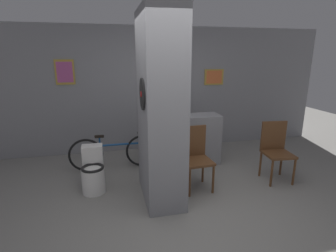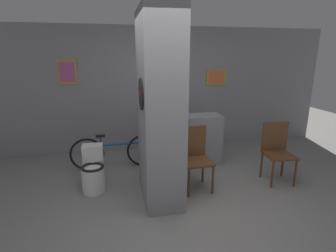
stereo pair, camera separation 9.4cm
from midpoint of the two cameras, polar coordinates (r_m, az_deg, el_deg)
The scene contains 10 objects.
ground_plane at distance 3.63m, azimuth 1.52°, elevation -18.66°, with size 14.00×14.00×0.00m, color gray.
wall_back at distance 5.64m, azimuth -5.14°, elevation 7.84°, with size 8.00×0.09×2.60m.
pillar_center at distance 3.58m, azimuth -2.44°, elevation 3.59°, with size 0.55×1.07×2.60m.
counter_shelf at distance 4.95m, azimuth 3.22°, elevation -3.06°, with size 1.30×0.44×0.94m.
toilet at distance 4.21m, azimuth -16.59°, elevation -9.69°, with size 0.35×0.51×0.67m.
chair_near_pillar at distance 4.07m, azimuth 5.26°, elevation -6.29°, with size 0.46×0.46×0.97m.
chair_by_doorway at distance 4.66m, azimuth 21.91°, elevation -4.55°, with size 0.47×0.47×0.97m.
bicycle at distance 4.88m, azimuth -12.04°, elevation -5.57°, with size 1.61×0.42×0.65m.
bottle_tall at distance 4.71m, azimuth 0.19°, elevation 3.44°, with size 0.08×0.08×0.32m.
bottle_short at distance 4.82m, azimuth 1.41°, elevation 3.32°, with size 0.08×0.08×0.24m.
Camera 1 is at (-0.81, -2.90, 2.02)m, focal length 28.00 mm.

